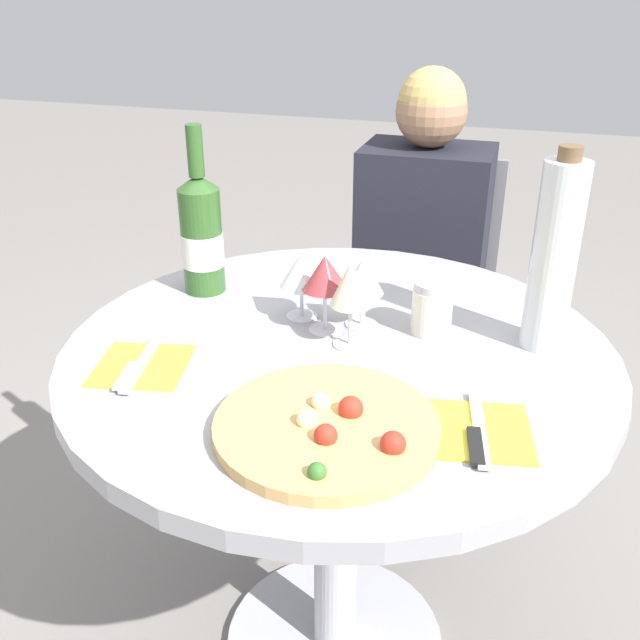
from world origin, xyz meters
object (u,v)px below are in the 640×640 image
object	(u,v)px
dining_table	(337,417)
seated_diner	(413,316)
chair_behind_diner	(421,321)
pizza_large	(328,427)
tall_carafe	(554,257)
wine_bottle	(202,234)

from	to	relation	value
dining_table	seated_diner	bearing A→B (deg)	87.94
dining_table	chair_behind_diner	world-z (taller)	chair_behind_diner
pizza_large	tall_carafe	distance (m)	0.49
wine_bottle	tall_carafe	world-z (taller)	tall_carafe
pizza_large	dining_table	bearing A→B (deg)	102.93
chair_behind_diner	wine_bottle	size ratio (longest dim) A/B	2.65
dining_table	seated_diner	size ratio (longest dim) A/B	0.85
dining_table	tall_carafe	size ratio (longest dim) A/B	2.77
dining_table	tall_carafe	bearing A→B (deg)	17.29
seated_diner	dining_table	bearing A→B (deg)	87.94
dining_table	pizza_large	distance (m)	0.32
seated_diner	pizza_large	size ratio (longest dim) A/B	3.53
chair_behind_diner	pizza_large	bearing A→B (deg)	91.96
seated_diner	tall_carafe	size ratio (longest dim) A/B	3.28
pizza_large	tall_carafe	xyz separation A→B (m)	(0.28, 0.37, 0.16)
chair_behind_diner	tall_carafe	xyz separation A→B (m)	(0.32, -0.70, 0.50)
wine_bottle	pizza_large	bearing A→B (deg)	-46.57
seated_diner	tall_carafe	distance (m)	0.76
seated_diner	wine_bottle	distance (m)	0.73
dining_table	tall_carafe	world-z (taller)	tall_carafe
chair_behind_diner	seated_diner	xyz separation A→B (m)	(-0.00, -0.15, 0.08)
seated_diner	tall_carafe	xyz separation A→B (m)	(0.32, -0.55, 0.42)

